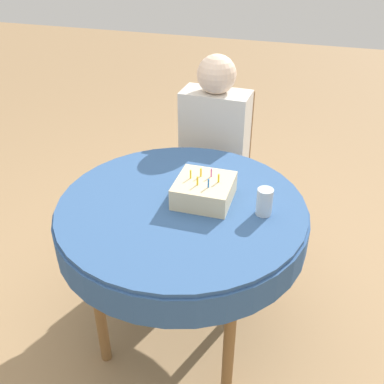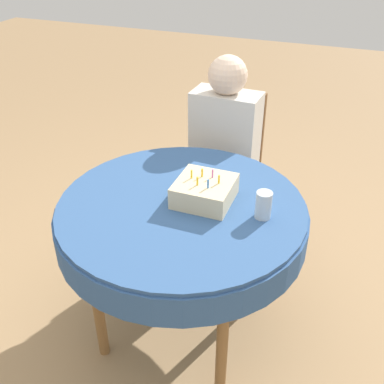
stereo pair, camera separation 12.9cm
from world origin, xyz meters
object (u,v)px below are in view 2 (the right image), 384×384
(chair, at_px, (228,165))
(drinking_glass, at_px, (264,205))
(person, at_px, (224,139))
(birthday_cake, at_px, (205,191))

(chair, relative_size, drinking_glass, 8.00)
(person, bearing_deg, chair, 90.00)
(drinking_glass, bearing_deg, birthday_cake, 173.07)
(chair, relative_size, person, 0.79)
(person, xyz_separation_m, birthday_cake, (0.13, -0.69, 0.08))
(person, relative_size, birthday_cake, 4.98)
(person, height_order, birthday_cake, person)
(chair, bearing_deg, birthday_cake, -78.33)
(drinking_glass, bearing_deg, chair, 115.65)
(birthday_cake, height_order, drinking_glass, birthday_cake)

